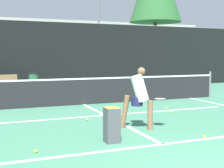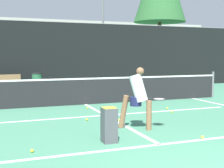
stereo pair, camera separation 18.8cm
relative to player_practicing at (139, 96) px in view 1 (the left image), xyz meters
The scene contains 17 objects.
court_baseline_near 1.56m from the player_practicing, 96.73° to the right, with size 11.00×0.10×0.01m, color white.
court_service_line 2.03m from the player_practicing, 94.82° to the left, with size 8.25×0.10×0.01m, color white.
court_center_mark 1.57m from the player_practicing, 96.69° to the left, with size 0.10×5.35×0.01m, color white.
net 4.03m from the player_practicing, 92.24° to the left, with size 11.09×0.09×1.07m.
fence_back 9.30m from the player_practicing, 90.97° to the left, with size 24.00×0.06×3.44m.
player_practicing is the anchor object (origin of this frame).
tennis_ball_scattered_1 1.76m from the player_practicing, 123.33° to the left, with size 0.07×0.07×0.07m, color #D1E033.
tennis_ball_scattered_4 1.23m from the player_practicing, 94.67° to the left, with size 0.07×0.07×0.07m, color #D1E033.
tennis_ball_scattered_6 3.03m from the player_practicing, 45.84° to the left, with size 0.07×0.07×0.07m, color #D1E033.
tennis_ball_scattered_7 1.72m from the player_practicing, 54.15° to the right, with size 0.07×0.07×0.07m, color #D1E033.
tennis_ball_scattered_8 3.21m from the player_practicing, 96.43° to the left, with size 0.07×0.07×0.07m, color #D1E033.
tennis_ball_scattered_9 2.49m from the player_practicing, 38.89° to the left, with size 0.07×0.07×0.07m, color #D1E033.
tennis_ball_scattered_10 2.83m from the player_practicing, 159.30° to the right, with size 0.07×0.07×0.07m, color #D1E033.
ball_hopper 1.38m from the player_practicing, 141.14° to the right, with size 0.28×0.28×0.71m.
trash_bin 8.54m from the player_practicing, 98.71° to the left, with size 0.47×0.47×0.91m.
floodlight_mast 16.72m from the player_practicing, 73.98° to the left, with size 1.10×0.24×8.71m.
building_far 23.12m from the player_practicing, 90.39° to the left, with size 36.00×2.40×4.99m, color #B2ADA3.
Camera 1 is at (-3.14, -3.04, 1.74)m, focal length 50.00 mm.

